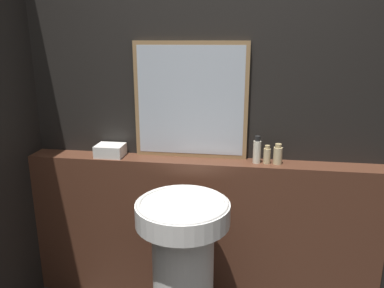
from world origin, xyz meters
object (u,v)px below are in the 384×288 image
(pedestal_sink, at_px, (183,265))
(towel_stack, at_px, (110,150))
(mirror, at_px, (191,101))
(lotion_bottle, at_px, (278,155))
(shampoo_bottle, at_px, (257,151))
(conditioner_bottle, at_px, (267,155))

(pedestal_sink, height_order, towel_stack, towel_stack)
(mirror, height_order, towel_stack, mirror)
(lotion_bottle, bearing_deg, shampoo_bottle, 180.00)
(lotion_bottle, bearing_deg, pedestal_sink, -140.39)
(mirror, distance_m, lotion_bottle, 0.63)
(towel_stack, relative_size, shampoo_bottle, 1.04)
(towel_stack, xyz_separation_m, conditioner_bottle, (0.99, 0.00, 0.01))
(pedestal_sink, relative_size, conditioner_bottle, 7.79)
(pedestal_sink, bearing_deg, lotion_bottle, 39.61)
(shampoo_bottle, distance_m, conditioner_bottle, 0.07)
(pedestal_sink, height_order, shampoo_bottle, shampoo_bottle)
(mirror, height_order, conditioner_bottle, mirror)
(pedestal_sink, xyz_separation_m, towel_stack, (-0.55, 0.42, 0.51))
(pedestal_sink, relative_size, towel_stack, 5.06)
(mirror, xyz_separation_m, conditioner_bottle, (0.48, -0.07, -0.31))
(mirror, relative_size, lotion_bottle, 5.73)
(pedestal_sink, relative_size, mirror, 1.23)
(shampoo_bottle, xyz_separation_m, conditioner_bottle, (0.06, 0.00, -0.03))
(shampoo_bottle, bearing_deg, conditioner_bottle, 0.00)
(shampoo_bottle, height_order, conditioner_bottle, shampoo_bottle)
(shampoo_bottle, relative_size, conditioner_bottle, 1.48)
(towel_stack, distance_m, conditioner_bottle, 0.99)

